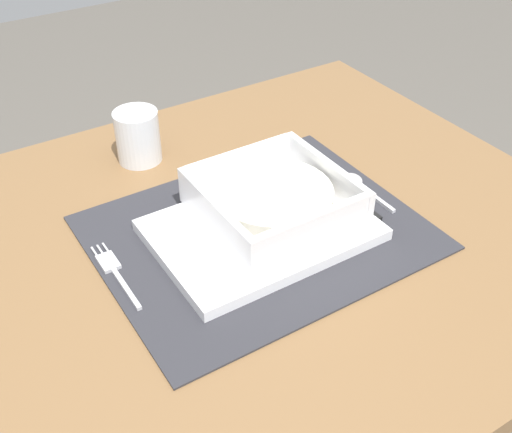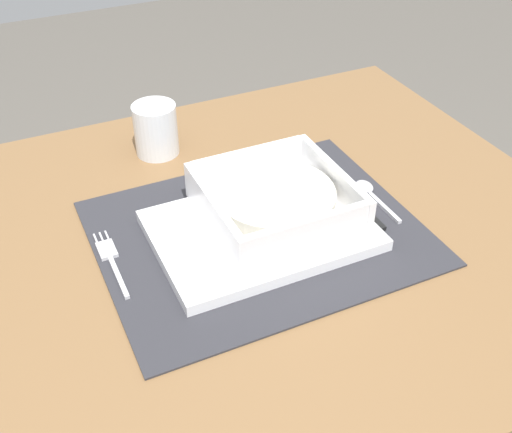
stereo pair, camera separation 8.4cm
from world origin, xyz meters
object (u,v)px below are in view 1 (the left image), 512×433
Objects in this scene: dining_table at (256,285)px; spoon at (358,183)px; fork at (114,270)px; porridge_bowl at (273,200)px; butter_knife at (352,199)px; drinking_glass at (138,138)px.

dining_table is 8.44× the size of spoon.
dining_table is at bearing -9.14° from fork.
butter_knife is at bearing -9.15° from porridge_bowl.
dining_table is 6.70× the size of butter_knife.
fork is (-0.22, 0.02, -0.03)m from porridge_bowl.
drinking_glass reaches higher than porridge_bowl.
porridge_bowl reaches higher than fork.
spoon is (0.18, 0.01, 0.11)m from dining_table.
butter_knife is 1.61× the size of drinking_glass.
porridge_bowl is at bearing -71.17° from drinking_glass.
spoon is at bearing 2.28° from dining_table.
spoon is at bearing -4.86° from fork.
dining_table is 0.19m from butter_knife.
dining_table is 0.22m from fork.
fork is at bearing 171.10° from butter_knife.
drinking_glass is at bearing 130.94° from spoon.
porridge_bowl is 2.27× the size of drinking_glass.
fork is (-0.20, 0.02, 0.11)m from dining_table.
butter_knife is (0.35, -0.04, 0.00)m from fork.
butter_knife is (-0.03, -0.03, -0.00)m from spoon.
fork is 0.27m from drinking_glass.
spoon reaches higher than fork.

